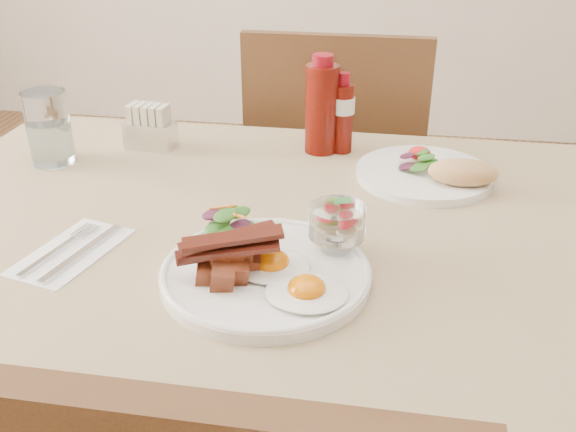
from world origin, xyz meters
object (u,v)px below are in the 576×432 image
object	(u,v)px
hot_sauce_bottle	(343,114)
main_plate	(266,274)
fruit_cup	(337,222)
second_plate	(433,172)
table	(297,279)
chair_far	(336,184)
sugar_caddy	(150,129)
ketchup_bottle	(322,107)
water_glass	(50,132)

from	to	relation	value
hot_sauce_bottle	main_plate	bearing A→B (deg)	-97.00
fruit_cup	hot_sauce_bottle	xyz separation A→B (m)	(-0.03, 0.40, 0.02)
second_plate	fruit_cup	bearing A→B (deg)	-116.00
table	main_plate	distance (m)	0.17
fruit_cup	second_plate	world-z (taller)	fruit_cup
chair_far	sugar_caddy	distance (m)	0.57
table	main_plate	bearing A→B (deg)	-98.90
second_plate	main_plate	bearing A→B (deg)	-122.66
chair_far	main_plate	world-z (taller)	chair_far
fruit_cup	second_plate	distance (m)	0.33
ketchup_bottle	sugar_caddy	size ratio (longest dim) A/B	1.91
main_plate	ketchup_bottle	size ratio (longest dim) A/B	1.49
fruit_cup	hot_sauce_bottle	world-z (taller)	hot_sauce_bottle
second_plate	ketchup_bottle	size ratio (longest dim) A/B	1.30
table	water_glass	xyz separation A→B (m)	(-0.49, 0.19, 0.15)
ketchup_bottle	table	bearing A→B (deg)	-89.29
chair_far	sugar_caddy	xyz separation A→B (m)	(-0.34, -0.37, 0.27)
water_glass	sugar_caddy	bearing A→B (deg)	32.92
main_plate	ketchup_bottle	bearing A→B (deg)	87.82
table	ketchup_bottle	xyz separation A→B (m)	(-0.00, 0.33, 0.18)
table	ketchup_bottle	distance (m)	0.37
ketchup_bottle	second_plate	bearing A→B (deg)	-27.19
hot_sauce_bottle	table	bearing A→B (deg)	-96.20
main_plate	second_plate	bearing A→B (deg)	57.34
water_glass	ketchup_bottle	bearing A→B (deg)	15.77
fruit_cup	sugar_caddy	size ratio (longest dim) A/B	0.80
sugar_caddy	table	bearing A→B (deg)	-36.24
chair_far	hot_sauce_bottle	size ratio (longest dim) A/B	5.98
main_plate	ketchup_bottle	distance (m)	0.47
ketchup_bottle	hot_sauce_bottle	xyz separation A→B (m)	(0.04, 0.00, -0.01)
fruit_cup	ketchup_bottle	bearing A→B (deg)	99.86
table	water_glass	world-z (taller)	water_glass
fruit_cup	sugar_caddy	bearing A→B (deg)	138.13
chair_far	water_glass	world-z (taller)	chair_far
fruit_cup	second_plate	bearing A→B (deg)	64.00
second_plate	hot_sauce_bottle	distance (m)	0.21
second_plate	ketchup_bottle	distance (m)	0.25
main_plate	water_glass	bearing A→B (deg)	145.17
table	water_glass	bearing A→B (deg)	159.03
second_plate	sugar_caddy	bearing A→B (deg)	172.61
chair_far	hot_sauce_bottle	distance (m)	0.45
chair_far	hot_sauce_bottle	xyz separation A→B (m)	(0.04, -0.33, 0.30)
chair_far	sugar_caddy	world-z (taller)	chair_far
fruit_cup	water_glass	size ratio (longest dim) A/B	0.58
table	second_plate	bearing A→B (deg)	46.50
sugar_caddy	fruit_cup	bearing A→B (deg)	-37.58
hot_sauce_bottle	second_plate	bearing A→B (deg)	-33.44
fruit_cup	sugar_caddy	world-z (taller)	fruit_cup
table	chair_far	world-z (taller)	chair_far
hot_sauce_bottle	water_glass	distance (m)	0.55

